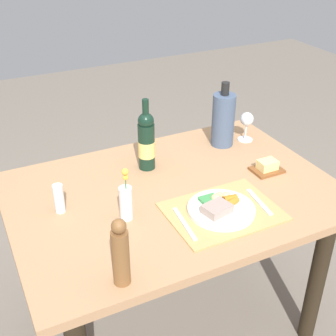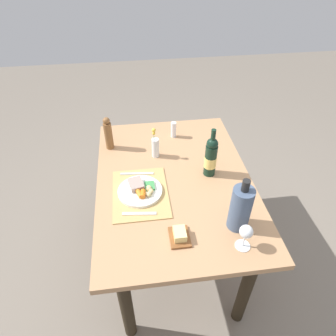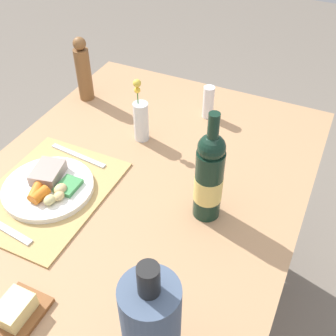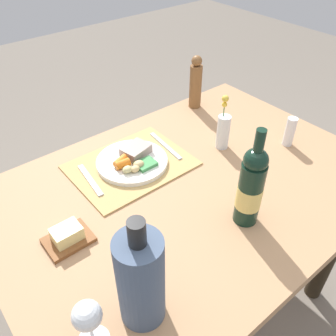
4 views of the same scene
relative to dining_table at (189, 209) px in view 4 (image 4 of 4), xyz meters
name	(u,v)px [view 4 (image 4 of 4)]	position (x,y,z in m)	size (l,w,h in m)	color
ground_plane	(184,305)	(0.00, 0.00, -0.65)	(8.00, 8.00, 0.00)	slate
dining_table	(189,209)	(0.00, 0.00, 0.00)	(1.31, 0.93, 0.77)	tan
placemat	(131,165)	(0.10, -0.21, 0.12)	(0.42, 0.31, 0.01)	tan
dinner_plate	(133,160)	(0.09, -0.21, 0.14)	(0.26, 0.26, 0.05)	white
fork	(165,146)	(-0.07, -0.22, 0.13)	(0.02, 0.20, 0.01)	silver
knife	(90,180)	(0.26, -0.23, 0.13)	(0.02, 0.18, 0.01)	silver
butter_dish	(68,236)	(0.43, -0.04, 0.14)	(0.13, 0.10, 0.05)	brown
flower_vase	(223,130)	(-0.24, -0.09, 0.19)	(0.05, 0.05, 0.22)	silver
pepper_mill	(196,83)	(-0.37, -0.39, 0.23)	(0.05, 0.05, 0.24)	brown
cooler_bottle	(141,279)	(0.39, 0.27, 0.25)	(0.11, 0.11, 0.31)	#455670
wine_bottle	(251,187)	(-0.02, 0.22, 0.25)	(0.07, 0.07, 0.32)	black
wine_glass	(87,318)	(0.52, 0.26, 0.22)	(0.07, 0.07, 0.14)	white
salt_shaker	(290,132)	(-0.45, 0.06, 0.17)	(0.04, 0.04, 0.12)	white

